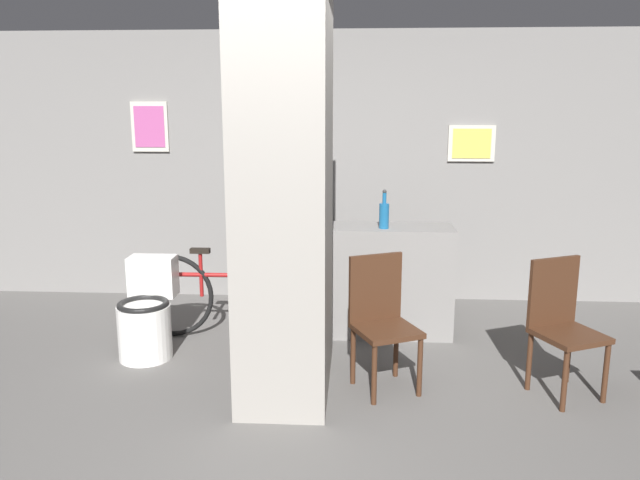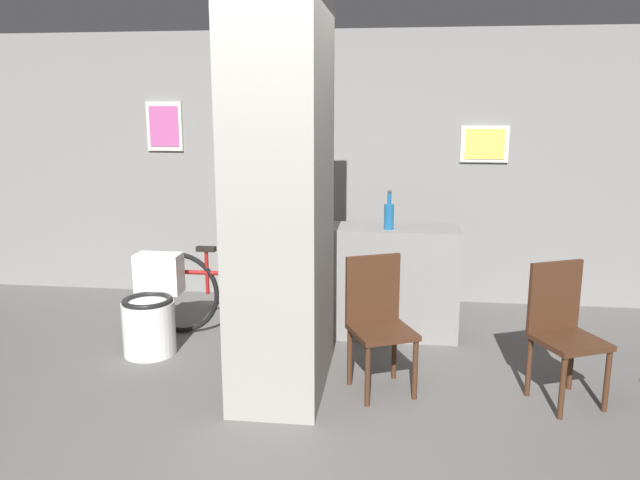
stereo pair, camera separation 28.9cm
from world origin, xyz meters
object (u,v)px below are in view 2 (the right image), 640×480
at_px(chair_by_doorway, 563,327).
at_px(toilet, 151,313).
at_px(bicycle, 238,293).
at_px(chair_near_pillar, 378,318).
at_px(bottle_tall, 389,215).

bearing_deg(chair_by_doorway, toilet, 146.68).
relative_size(chair_by_doorway, bicycle, 0.53).
distance_m(toilet, chair_near_pillar, 1.85).
relative_size(chair_near_pillar, chair_by_doorway, 1.00).
height_order(toilet, chair_by_doorway, chair_by_doorway).
bearing_deg(bottle_tall, chair_by_doorway, -40.40).
bearing_deg(chair_near_pillar, chair_by_doorway, -25.57).
bearing_deg(bottle_tall, chair_near_pillar, -92.68).
height_order(chair_by_doorway, bottle_tall, bottle_tall).
height_order(toilet, bottle_tall, bottle_tall).
bearing_deg(chair_by_doorway, bicycle, 135.48).
distance_m(toilet, bottle_tall, 2.04).
bearing_deg(bottle_tall, bicycle, -174.92).
distance_m(chair_by_doorway, bicycle, 2.55).
xyz_separation_m(chair_near_pillar, chair_by_doorway, (1.20, -0.02, 0.00)).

